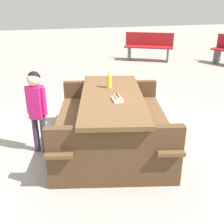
# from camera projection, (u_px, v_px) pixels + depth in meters

# --- Properties ---
(ground_plane) EXTENTS (30.00, 30.00, 0.00)m
(ground_plane) POSITION_uv_depth(u_px,v_px,m) (112.00, 148.00, 3.66)
(ground_plane) COLOR gray
(ground_plane) RESTS_ON ground
(picnic_table) EXTENTS (2.08, 1.78, 0.75)m
(picnic_table) POSITION_uv_depth(u_px,v_px,m) (112.00, 118.00, 3.48)
(picnic_table) COLOR brown
(picnic_table) RESTS_ON ground
(soda_bottle) EXTENTS (0.07, 0.07, 0.23)m
(soda_bottle) POSITION_uv_depth(u_px,v_px,m) (109.00, 80.00, 3.60)
(soda_bottle) COLOR yellow
(soda_bottle) RESTS_ON picnic_table
(hotdog_tray) EXTENTS (0.19, 0.12, 0.08)m
(hotdog_tray) POSITION_uv_depth(u_px,v_px,m) (117.00, 98.00, 3.18)
(hotdog_tray) COLOR white
(hotdog_tray) RESTS_ON picnic_table
(child_in_coat) EXTENTS (0.21, 0.24, 1.07)m
(child_in_coat) POSITION_uv_depth(u_px,v_px,m) (36.00, 102.00, 3.32)
(child_in_coat) COLOR #3F334C
(child_in_coat) RESTS_ON ground
(park_bench_mid) EXTENTS (1.04, 1.52, 0.85)m
(park_bench_mid) POSITION_uv_depth(u_px,v_px,m) (149.00, 46.00, 8.51)
(park_bench_mid) COLOR maroon
(park_bench_mid) RESTS_ON ground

